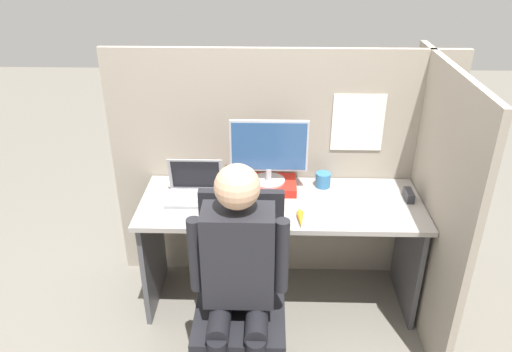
# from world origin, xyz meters

# --- Properties ---
(ground_plane) EXTENTS (12.00, 12.00, 0.00)m
(ground_plane) POSITION_xyz_m (0.00, 0.00, 0.00)
(ground_plane) COLOR slate
(cubicle_panel_back) EXTENTS (2.19, 0.05, 1.58)m
(cubicle_panel_back) POSITION_xyz_m (0.00, 0.65, 0.79)
(cubicle_panel_back) COLOR gray
(cubicle_panel_back) RESTS_ON ground
(cubicle_panel_right) EXTENTS (0.04, 1.25, 1.58)m
(cubicle_panel_right) POSITION_xyz_m (0.87, 0.25, 0.79)
(cubicle_panel_right) COLOR gray
(cubicle_panel_right) RESTS_ON ground
(desk) EXTENTS (1.69, 0.63, 0.75)m
(desk) POSITION_xyz_m (0.00, 0.31, 0.58)
(desk) COLOR #9E9993
(desk) RESTS_ON ground
(paper_box) EXTENTS (0.34, 0.24, 0.05)m
(paper_box) POSITION_xyz_m (-0.08, 0.47, 0.77)
(paper_box) COLOR red
(paper_box) RESTS_ON desk
(monitor) EXTENTS (0.47, 0.20, 0.40)m
(monitor) POSITION_xyz_m (-0.08, 0.47, 1.01)
(monitor) COLOR #B2B2B7
(monitor) RESTS_ON paper_box
(laptop) EXTENTS (0.33, 0.23, 0.24)m
(laptop) POSITION_xyz_m (-0.52, 0.34, 0.80)
(laptop) COLOR #99999E
(laptop) RESTS_ON desk
(mouse) EXTENTS (0.07, 0.05, 0.04)m
(mouse) POSITION_xyz_m (-0.31, 0.17, 0.77)
(mouse) COLOR gray
(mouse) RESTS_ON desk
(stapler) EXTENTS (0.04, 0.12, 0.06)m
(stapler) POSITION_xyz_m (0.76, 0.36, 0.78)
(stapler) COLOR #2D2D33
(stapler) RESTS_ON desk
(carrot_toy) EXTENTS (0.04, 0.16, 0.04)m
(carrot_toy) POSITION_xyz_m (0.10, 0.08, 0.77)
(carrot_toy) COLOR orange
(carrot_toy) RESTS_ON desk
(office_chair) EXTENTS (0.52, 0.56, 1.04)m
(office_chair) POSITION_xyz_m (-0.22, -0.24, 0.53)
(office_chair) COLOR black
(office_chair) RESTS_ON ground
(person) EXTENTS (0.48, 0.39, 1.31)m
(person) POSITION_xyz_m (-0.22, -0.39, 0.77)
(person) COLOR black
(person) RESTS_ON ground
(coffee_mug) EXTENTS (0.09, 0.09, 0.09)m
(coffee_mug) POSITION_xyz_m (0.26, 0.51, 0.79)
(coffee_mug) COLOR teal
(coffee_mug) RESTS_ON desk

